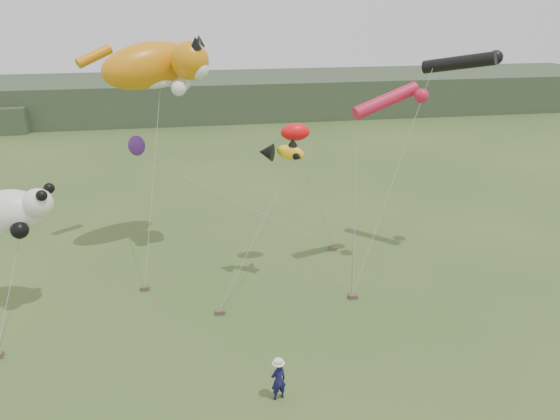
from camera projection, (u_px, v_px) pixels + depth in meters
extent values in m
plane|color=#385123|center=(276.00, 370.00, 19.21)|extent=(120.00, 120.00, 0.00)
cube|color=#2D3D28|center=(210.00, 96.00, 59.72)|extent=(90.00, 12.00, 4.00)
imported|color=#141347|center=(278.00, 380.00, 17.62)|extent=(0.58, 0.46, 1.41)
cube|color=brown|center=(145.00, 288.00, 24.40)|extent=(0.37, 0.30, 0.19)
cube|color=brown|center=(220.00, 312.00, 22.57)|extent=(0.37, 0.30, 0.19)
cube|color=brown|center=(353.00, 296.00, 23.73)|extent=(0.37, 0.30, 0.19)
cube|color=brown|center=(333.00, 248.00, 28.21)|extent=(0.37, 0.30, 0.19)
ellipsoid|color=orange|center=(148.00, 65.00, 25.47)|extent=(5.23, 4.24, 2.62)
sphere|color=orange|center=(190.00, 61.00, 24.78)|extent=(1.73, 1.73, 1.73)
cone|color=black|center=(195.00, 43.00, 24.08)|extent=(0.54, 0.66, 0.65)
cone|color=black|center=(199.00, 41.00, 25.00)|extent=(0.54, 0.62, 0.61)
sphere|color=white|center=(199.00, 70.00, 24.72)|extent=(0.87, 0.87, 0.87)
ellipsoid|color=white|center=(154.00, 83.00, 25.52)|extent=(1.69, 0.85, 0.53)
sphere|color=white|center=(179.00, 89.00, 24.59)|extent=(0.67, 0.67, 0.67)
sphere|color=white|center=(183.00, 84.00, 25.85)|extent=(0.67, 0.67, 0.67)
cylinder|color=orange|center=(94.00, 56.00, 25.64)|extent=(1.79, 1.31, 1.04)
ellipsoid|color=yellow|center=(291.00, 153.00, 23.13)|extent=(1.38, 0.98, 0.82)
cone|color=black|center=(266.00, 152.00, 23.20)|extent=(0.86, 0.94, 0.77)
cone|color=black|center=(293.00, 142.00, 22.97)|extent=(0.43, 0.43, 0.34)
cone|color=black|center=(298.00, 157.00, 22.81)|extent=(0.45, 0.48, 0.34)
cone|color=black|center=(295.00, 152.00, 23.59)|extent=(0.45, 0.48, 0.34)
cylinder|color=black|center=(459.00, 63.00, 24.88)|extent=(2.80, 2.80, 1.22)
sphere|color=black|center=(496.00, 57.00, 24.53)|extent=(0.66, 0.66, 0.66)
cylinder|color=red|center=(386.00, 101.00, 23.98)|extent=(3.22, 1.25, 1.50)
sphere|color=red|center=(421.00, 96.00, 23.65)|extent=(0.63, 0.63, 0.63)
ellipsoid|color=white|center=(10.00, 212.00, 21.65)|extent=(2.67, 1.78, 1.78)
sphere|color=white|center=(38.00, 203.00, 21.42)|extent=(1.19, 1.19, 1.19)
sphere|color=black|center=(42.00, 196.00, 20.94)|extent=(0.44, 0.44, 0.44)
sphere|color=black|center=(49.00, 188.00, 21.72)|extent=(0.44, 0.44, 0.44)
sphere|color=black|center=(20.00, 230.00, 21.18)|extent=(0.69, 0.69, 0.69)
ellipsoid|color=#FB0C12|center=(295.00, 132.00, 24.25)|extent=(1.32, 0.77, 0.77)
ellipsoid|color=#502278|center=(137.00, 146.00, 26.97)|extent=(0.84, 0.56, 1.03)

